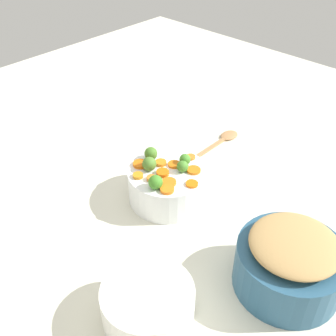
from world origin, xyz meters
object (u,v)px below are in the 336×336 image
Objects in this scene: metal_pot at (289,267)px; wooden_spoon at (220,141)px; casserole_dish at (148,304)px; serving_bowl_carrots at (168,184)px.

metal_pot reaches higher than wooden_spoon.
metal_pot is 0.33m from casserole_dish.
serving_bowl_carrots is 0.76× the size of wooden_spoon.
casserole_dish is at bearing 149.33° from metal_pot.
casserole_dish reaches higher than wooden_spoon.
serving_bowl_carrots is 0.93× the size of metal_pot.
casserole_dish is (-0.31, -0.24, -0.00)m from serving_bowl_carrots.
casserole_dish is (-0.28, 0.17, -0.01)m from metal_pot.
serving_bowl_carrots is at bearing -168.56° from wooden_spoon.
serving_bowl_carrots is at bearing 85.27° from metal_pot.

